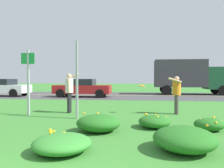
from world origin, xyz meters
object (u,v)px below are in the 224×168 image
object	(u,v)px
frisbee_orange	(142,86)
sign_post_by_roadside	(77,80)
person_thrower_white_shirt	(69,89)
box_truck_dark_green	(189,75)
sign_post_near_path	(28,76)
person_catcher_orange_shirt	(176,92)
car_white_leftmost	(2,87)
car_red_center_left	(82,88)

from	to	relation	value
frisbee_orange	sign_post_by_roadside	bearing A→B (deg)	-146.65
person_thrower_white_shirt	frisbee_orange	distance (m)	3.10
frisbee_orange	box_truck_dark_green	distance (m)	13.31
box_truck_dark_green	sign_post_near_path	bearing A→B (deg)	-123.53
sign_post_near_path	box_truck_dark_green	world-z (taller)	box_truck_dark_green
person_catcher_orange_shirt	frisbee_orange	size ratio (longest dim) A/B	6.29
car_white_leftmost	car_red_center_left	distance (m)	6.97
car_red_center_left	car_white_leftmost	bearing A→B (deg)	180.00
sign_post_by_roadside	frisbee_orange	xyz separation A→B (m)	(2.37, 1.56, -0.25)
person_thrower_white_shirt	person_catcher_orange_shirt	size ratio (longest dim) A/B	1.10
car_red_center_left	sign_post_by_roadside	bearing A→B (deg)	-76.72
sign_post_near_path	person_catcher_orange_shirt	xyz separation A→B (m)	(5.94, 1.04, -0.65)
sign_post_near_path	sign_post_by_roadside	size ratio (longest dim) A/B	0.92
sign_post_by_roadside	person_catcher_orange_shirt	world-z (taller)	sign_post_by_roadside
person_thrower_white_shirt	car_red_center_left	xyz separation A→B (m)	(-1.63, 8.57, -0.27)
person_catcher_orange_shirt	sign_post_by_roadside	bearing A→B (deg)	-157.45
sign_post_by_roadside	frisbee_orange	size ratio (longest dim) A/B	11.43
frisbee_orange	car_white_leftmost	xyz separation A→B (m)	(-11.70, 8.40, -0.43)
car_red_center_left	box_truck_dark_green	xyz separation A→B (m)	(9.18, 4.13, 1.06)
person_catcher_orange_shirt	frisbee_orange	world-z (taller)	person_catcher_orange_shirt
sign_post_near_path	person_thrower_white_shirt	distance (m)	1.76
sign_post_near_path	frisbee_orange	distance (m)	4.66
frisbee_orange	box_truck_dark_green	bearing A→B (deg)	70.41
car_white_leftmost	box_truck_dark_green	xyz separation A→B (m)	(16.15, 4.13, 1.06)
sign_post_by_roadside	person_catcher_orange_shirt	xyz separation A→B (m)	(3.79, 1.57, -0.49)
car_white_leftmost	box_truck_dark_green	world-z (taller)	box_truck_dark_green
sign_post_by_roadside	car_red_center_left	distance (m)	10.26
person_catcher_orange_shirt	sign_post_near_path	bearing A→B (deg)	-170.10
sign_post_by_roadside	person_thrower_white_shirt	xyz separation A→B (m)	(-0.72, 1.39, -0.41)
sign_post_by_roadside	frisbee_orange	distance (m)	2.85
frisbee_orange	sign_post_near_path	bearing A→B (deg)	-167.25
sign_post_near_path	box_truck_dark_green	distance (m)	16.26
sign_post_near_path	car_white_leftmost	world-z (taller)	sign_post_near_path
sign_post_near_path	frisbee_orange	bearing A→B (deg)	12.75
car_red_center_left	person_thrower_white_shirt	bearing A→B (deg)	-79.25
person_catcher_orange_shirt	box_truck_dark_green	size ratio (longest dim) A/B	0.23
sign_post_near_path	frisbee_orange	world-z (taller)	sign_post_near_path
sign_post_by_roadside	car_white_leftmost	distance (m)	13.66
person_thrower_white_shirt	car_white_leftmost	bearing A→B (deg)	135.09
sign_post_by_roadside	box_truck_dark_green	distance (m)	15.66
sign_post_near_path	person_catcher_orange_shirt	distance (m)	6.07
car_white_leftmost	sign_post_near_path	bearing A→B (deg)	-52.73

